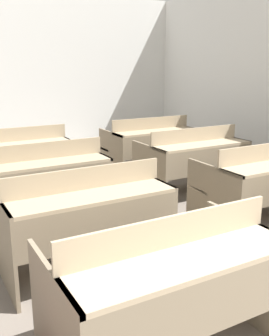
{
  "coord_description": "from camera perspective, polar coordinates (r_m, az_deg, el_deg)",
  "views": [
    {
      "loc": [
        -1.9,
        -0.2,
        1.69
      ],
      "look_at": [
        -0.2,
        2.83,
        0.77
      ],
      "focal_mm": 42.0,
      "sensor_mm": 36.0,
      "label": 1
    }
  ],
  "objects": [
    {
      "name": "bench_second_right",
      "position": [
        4.42,
        18.23,
        -1.88
      ],
      "size": [
        1.35,
        0.82,
        0.89
      ],
      "color": "#7D6E57",
      "rests_on": "ground_plane"
    },
    {
      "name": "bench_second_left",
      "position": [
        3.29,
        -7.16,
        -6.93
      ],
      "size": [
        1.35,
        0.82,
        0.89
      ],
      "color": "#7B6C55",
      "rests_on": "ground_plane"
    },
    {
      "name": "bench_front_left",
      "position": [
        2.35,
        4.86,
        -16.29
      ],
      "size": [
        1.35,
        0.82,
        0.89
      ],
      "color": "#81725B",
      "rests_on": "ground_plane"
    },
    {
      "name": "bench_back_left",
      "position": [
        5.45,
        -16.7,
        1.31
      ],
      "size": [
        1.35,
        0.82,
        0.89
      ],
      "color": "#80715A",
      "rests_on": "ground_plane"
    },
    {
      "name": "wall_back",
      "position": [
        7.68,
        -15.27,
        12.8
      ],
      "size": [
        6.11,
        0.06,
        2.97
      ],
      "color": "silver",
      "rests_on": "ground_plane"
    },
    {
      "name": "bench_third_left",
      "position": [
        4.36,
        -13.16,
        -1.73
      ],
      "size": [
        1.35,
        0.82,
        0.89
      ],
      "color": "#7B6C55",
      "rests_on": "ground_plane"
    },
    {
      "name": "bench_back_right",
      "position": [
        6.2,
        2.28,
        3.51
      ],
      "size": [
        1.35,
        0.82,
        0.89
      ],
      "color": "#7B6C55",
      "rests_on": "ground_plane"
    },
    {
      "name": "bench_third_right",
      "position": [
        5.25,
        8.5,
        1.29
      ],
      "size": [
        1.35,
        0.82,
        0.89
      ],
      "color": "#7F7059",
      "rests_on": "ground_plane"
    }
  ]
}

